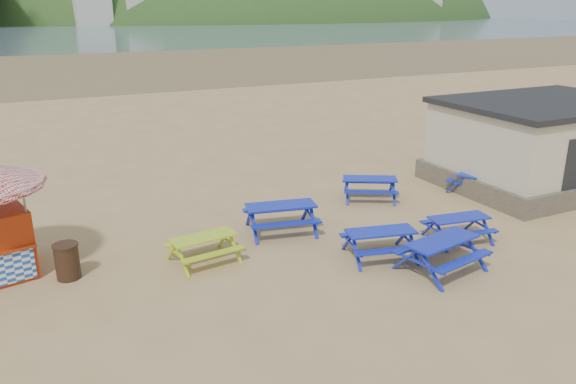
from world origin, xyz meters
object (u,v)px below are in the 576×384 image
picnic_table_blue_b (370,189)px  picnic_table_yellow (204,249)px  amenity_block (544,142)px  litter_bin (67,261)px  picnic_table_blue_a (281,218)px

picnic_table_blue_b → picnic_table_yellow: 7.09m
picnic_table_yellow → amenity_block: (13.54, 1.02, 1.21)m
picnic_table_yellow → amenity_block: size_ratio=0.25×
picnic_table_blue_b → amenity_block: amenity_block is taller
litter_bin → amenity_block: (16.85, 0.45, 1.11)m
picnic_table_blue_a → litter_bin: litter_bin is taller
litter_bin → amenity_block: 16.90m
litter_bin → picnic_table_blue_b: bearing=9.6°
picnic_table_blue_a → picnic_table_yellow: size_ratio=1.26×
picnic_table_yellow → litter_bin: size_ratio=2.05×
picnic_table_blue_b → picnic_table_yellow: picnic_table_blue_b is taller
picnic_table_yellow → amenity_block: bearing=-2.8°
picnic_table_yellow → amenity_block: amenity_block is taller
amenity_block → picnic_table_yellow: bearing=-175.7°
picnic_table_blue_b → litter_bin: bearing=-141.6°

